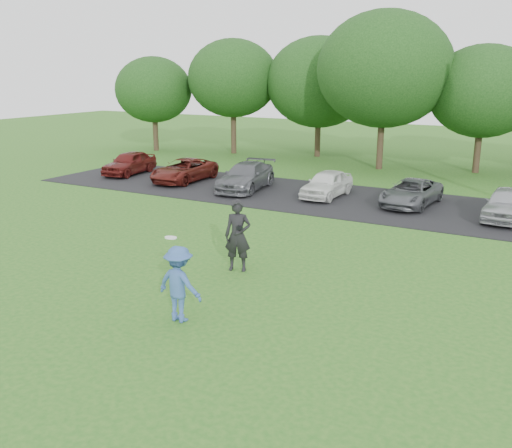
{
  "coord_description": "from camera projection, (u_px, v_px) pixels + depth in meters",
  "views": [
    {
      "loc": [
        7.43,
        -9.93,
        5.47
      ],
      "look_at": [
        0.0,
        3.5,
        1.3
      ],
      "focal_mm": 40.0,
      "sensor_mm": 36.0,
      "label": 1
    }
  ],
  "objects": [
    {
      "name": "frisbee_player",
      "position": [
        179.0,
        284.0,
        12.64
      ],
      "size": [
        1.15,
        0.7,
        1.93
      ],
      "color": "#375B9D",
      "rests_on": "ground"
    },
    {
      "name": "ground",
      "position": [
        183.0,
        312.0,
        13.29
      ],
      "size": [
        100.0,
        100.0,
        0.0
      ],
      "primitive_type": "plane",
      "color": "#25621C",
      "rests_on": "ground"
    },
    {
      "name": "parking_lot",
      "position": [
        364.0,
        202.0,
        24.27
      ],
      "size": [
        32.0,
        6.5,
        0.03
      ],
      "primitive_type": "cube",
      "color": "black",
      "rests_on": "ground"
    },
    {
      "name": "camera_bystander",
      "position": [
        238.0,
        236.0,
        15.82
      ],
      "size": [
        0.85,
        0.69,
        2.02
      ],
      "color": "black",
      "rests_on": "ground"
    },
    {
      "name": "tree_row",
      "position": [
        454.0,
        80.0,
        30.52
      ],
      "size": [
        42.39,
        9.85,
        8.64
      ],
      "color": "#38281C",
      "rests_on": "ground"
    },
    {
      "name": "parked_cars",
      "position": [
        347.0,
        186.0,
        24.55
      ],
      "size": [
        27.9,
        4.72,
        1.23
      ],
      "color": "#591613",
      "rests_on": "parking_lot"
    }
  ]
}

